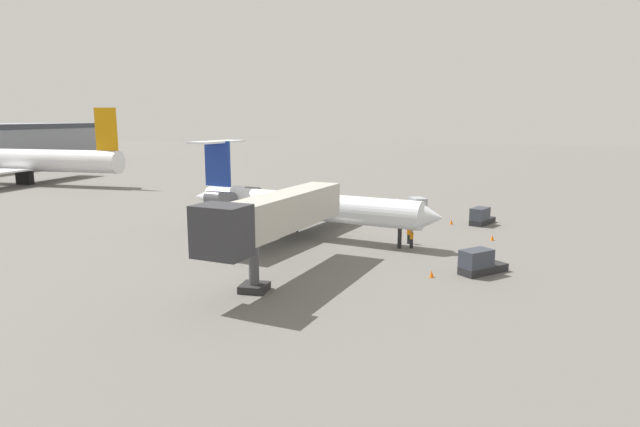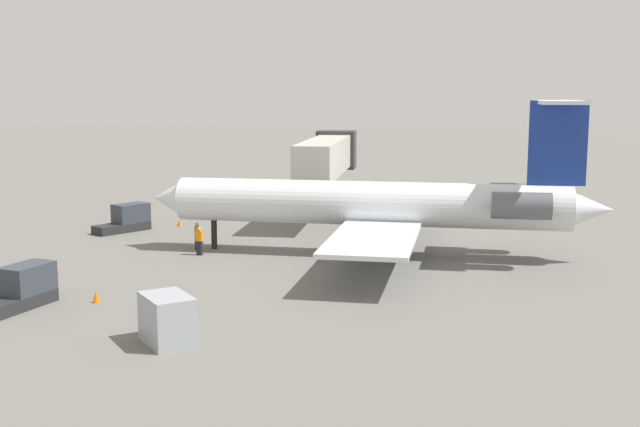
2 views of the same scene
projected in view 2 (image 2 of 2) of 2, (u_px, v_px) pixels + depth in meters
ground_plane at (289, 250)px, 48.43m from camera, size 400.00×400.00×0.10m
regional_jet at (384, 203)px, 46.23m from camera, size 22.27×27.02×9.18m
jet_bridge at (328, 156)px, 60.39m from camera, size 16.68×6.46×6.43m
ground_crew_marshaller at (197, 236)px, 48.19m from camera, size 0.45×0.34×1.69m
ground_crew_loader at (199, 241)px, 46.60m from camera, size 0.42×0.48×1.69m
baggage_tug_lead at (127, 219)px, 54.75m from camera, size 3.76×3.87×1.90m
baggage_tug_trailing at (22, 289)px, 35.27m from camera, size 4.20×3.09×1.90m
cargo_container_uld at (167, 319)px, 30.16m from camera, size 2.84×2.47×1.90m
traffic_cone_near at (96, 297)px, 36.11m from camera, size 0.36×0.36×0.55m
traffic_cone_mid at (180, 222)px, 56.81m from camera, size 0.36×0.36×0.55m
traffic_cone_far at (55, 264)px, 42.99m from camera, size 0.36×0.36×0.55m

